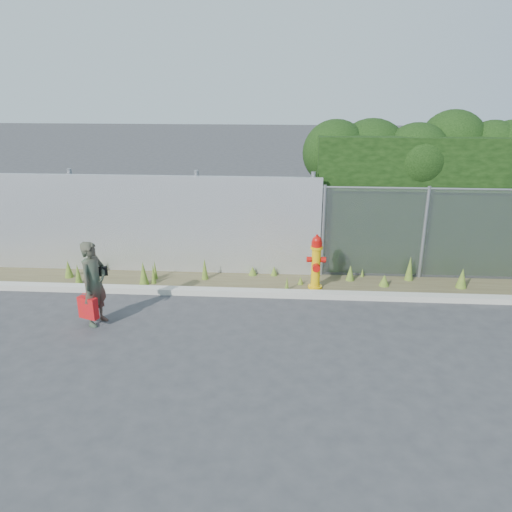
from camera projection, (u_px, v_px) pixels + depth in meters
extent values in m
plane|color=#363638|center=(268.00, 340.00, 8.40)|extent=(80.00, 80.00, 0.00)
cube|color=#AFAC9E|center=(272.00, 293.00, 10.07)|extent=(16.00, 0.22, 0.12)
cube|color=brown|center=(273.00, 284.00, 10.65)|extent=(16.00, 1.20, 0.01)
cone|color=#4B6B20|center=(205.00, 269.00, 10.82)|extent=(0.15, 0.15, 0.49)
cone|color=#4B6B20|center=(68.00, 269.00, 10.94)|extent=(0.20, 0.20, 0.40)
cone|color=#4B6B20|center=(93.00, 266.00, 11.10)|extent=(0.20, 0.20, 0.42)
cone|color=#4B6B20|center=(153.00, 274.00, 10.61)|extent=(0.11, 0.11, 0.44)
cone|color=#4B6B20|center=(253.00, 271.00, 11.09)|extent=(0.20, 0.20, 0.21)
cone|color=#4B6B20|center=(301.00, 281.00, 10.59)|extent=(0.13, 0.13, 0.19)
cone|color=#4B6B20|center=(155.00, 270.00, 10.84)|extent=(0.11, 0.11, 0.43)
cone|color=#4B6B20|center=(287.00, 284.00, 10.29)|extent=(0.09, 0.09, 0.30)
cone|color=#4B6B20|center=(104.00, 265.00, 11.46)|extent=(0.12, 0.12, 0.20)
cone|color=#4B6B20|center=(78.00, 274.00, 10.61)|extent=(0.16, 0.16, 0.44)
cone|color=#4B6B20|center=(384.00, 281.00, 10.51)|extent=(0.22, 0.22, 0.25)
cone|color=#4B6B20|center=(95.00, 266.00, 11.32)|extent=(0.21, 0.21, 0.25)
cone|color=#4B6B20|center=(410.00, 269.00, 10.76)|extent=(0.19, 0.19, 0.55)
cone|color=#4B6B20|center=(462.00, 279.00, 10.39)|extent=(0.23, 0.23, 0.44)
cone|color=#4B6B20|center=(143.00, 274.00, 10.54)|extent=(0.21, 0.21, 0.51)
cone|color=#4B6B20|center=(350.00, 273.00, 10.78)|extent=(0.19, 0.19, 0.36)
cone|color=#4B6B20|center=(274.00, 271.00, 11.07)|extent=(0.16, 0.16, 0.22)
cone|color=#4B6B20|center=(362.00, 273.00, 11.00)|extent=(0.08, 0.08, 0.20)
cube|color=silver|center=(128.00, 224.00, 11.05)|extent=(8.50, 0.08, 2.20)
cylinder|color=gray|center=(75.00, 220.00, 11.23)|extent=(0.10, 0.10, 2.30)
cylinder|color=gray|center=(198.00, 222.00, 11.05)|extent=(0.10, 0.10, 2.30)
cylinder|color=gray|center=(311.00, 224.00, 10.89)|extent=(0.10, 0.10, 2.30)
cube|color=gray|center=(474.00, 235.00, 10.61)|extent=(6.50, 0.03, 2.00)
cylinder|color=gray|center=(481.00, 189.00, 10.27)|extent=(6.50, 0.04, 0.04)
cylinder|color=gray|center=(323.00, 231.00, 10.81)|extent=(0.07, 0.07, 2.05)
cylinder|color=gray|center=(424.00, 233.00, 10.67)|extent=(0.07, 0.07, 2.05)
cube|color=black|center=(476.00, 202.00, 11.36)|extent=(7.30, 1.60, 3.00)
sphere|color=black|center=(335.00, 153.00, 11.24)|extent=(1.48, 1.48, 1.48)
sphere|color=black|center=(371.00, 157.00, 11.39)|extent=(1.72, 1.72, 1.72)
sphere|color=black|center=(417.00, 158.00, 10.99)|extent=(1.55, 1.55, 1.55)
sphere|color=black|center=(452.00, 144.00, 11.16)|extent=(1.50, 1.50, 1.50)
sphere|color=black|center=(492.00, 149.00, 10.95)|extent=(1.24, 1.24, 1.24)
sphere|color=black|center=(511.00, 160.00, 11.03)|extent=(1.74, 1.74, 1.74)
cylinder|color=#E0AA0B|center=(315.00, 287.00, 10.45)|extent=(0.29, 0.29, 0.06)
cylinder|color=#E0AA0B|center=(316.00, 269.00, 10.31)|extent=(0.19, 0.19, 0.89)
cylinder|color=#E0AA0B|center=(317.00, 248.00, 10.15)|extent=(0.25, 0.25, 0.05)
cylinder|color=#B20F0A|center=(317.00, 244.00, 10.12)|extent=(0.22, 0.22, 0.10)
sphere|color=#B20F0A|center=(317.00, 241.00, 10.10)|extent=(0.20, 0.20, 0.20)
cylinder|color=#B20F0A|center=(317.00, 236.00, 10.06)|extent=(0.05, 0.05, 0.05)
cylinder|color=#B20F0A|center=(309.00, 259.00, 10.25)|extent=(0.10, 0.11, 0.11)
cylinder|color=#B20F0A|center=(323.00, 260.00, 10.23)|extent=(0.10, 0.11, 0.11)
cylinder|color=#B20F0A|center=(316.00, 268.00, 10.14)|extent=(0.16, 0.13, 0.16)
imported|color=#0F6242|center=(94.00, 284.00, 8.74)|extent=(0.53, 0.65, 1.54)
cube|color=#B60A1C|center=(88.00, 308.00, 8.73)|extent=(0.35, 0.13, 0.39)
cylinder|color=#B60A1C|center=(86.00, 294.00, 8.64)|extent=(0.17, 0.01, 0.01)
cube|color=black|center=(101.00, 271.00, 8.85)|extent=(0.21, 0.09, 0.16)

